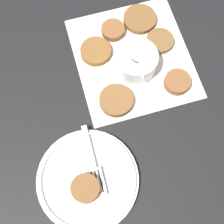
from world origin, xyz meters
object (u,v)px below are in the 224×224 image
object	(u,v)px
sauce_bowl	(136,62)
fork	(94,168)
serving_plate	(88,179)
fritter_on_plate	(85,188)

from	to	relation	value
sauce_bowl	fork	size ratio (longest dim) A/B	0.71
serving_plate	sauce_bowl	bearing A→B (deg)	144.28
serving_plate	fritter_on_plate	xyz separation A→B (m)	(0.02, -0.01, 0.02)
sauce_bowl	fork	xyz separation A→B (m)	(0.21, -0.15, -0.00)
sauce_bowl	fritter_on_plate	world-z (taller)	sauce_bowl
serving_plate	fork	size ratio (longest dim) A/B	1.40
fork	sauce_bowl	bearing A→B (deg)	145.11
sauce_bowl	fritter_on_plate	size ratio (longest dim) A/B	1.85
fritter_on_plate	fork	world-z (taller)	fritter_on_plate
sauce_bowl	fritter_on_plate	xyz separation A→B (m)	(0.25, -0.17, 0.01)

